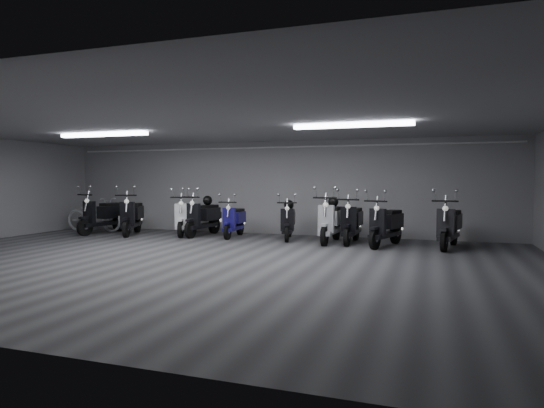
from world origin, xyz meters
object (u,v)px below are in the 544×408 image
(scooter_0, at_px, (103,209))
(bicycle, at_px, (94,211))
(scooter_5, at_px, (288,216))
(helmet_1, at_px, (333,202))
(scooter_4, at_px, (234,215))
(scooter_7, at_px, (352,216))
(helmet_2, at_px, (208,200))
(scooter_8, at_px, (386,218))
(scooter_2, at_px, (185,211))
(scooter_1, at_px, (132,210))
(scooter_9, at_px, (450,218))
(scooter_6, at_px, (331,214))
(scooter_3, at_px, (203,211))
(helmet_0, at_px, (289,205))

(scooter_0, xyz_separation_m, bicycle, (-0.70, 0.44, -0.09))
(scooter_5, bearing_deg, helmet_1, -13.68)
(scooter_4, xyz_separation_m, scooter_7, (3.40, -0.15, 0.08))
(bicycle, xyz_separation_m, helmet_2, (3.85, 0.33, 0.38))
(scooter_0, relative_size, scooter_8, 1.05)
(scooter_0, bearing_deg, scooter_2, 20.36)
(scooter_2, distance_m, bicycle, 3.27)
(scooter_8, relative_size, helmet_1, 6.94)
(scooter_8, bearing_deg, bicycle, -164.95)
(scooter_1, distance_m, scooter_9, 8.88)
(scooter_2, height_order, helmet_1, scooter_2)
(scooter_6, xyz_separation_m, scooter_9, (2.90, -0.08, -0.02))
(scooter_1, distance_m, bicycle, 1.77)
(scooter_2, xyz_separation_m, bicycle, (-3.27, -0.02, -0.06))
(scooter_5, xyz_separation_m, scooter_9, (4.15, -0.37, 0.07))
(scooter_4, height_order, helmet_1, scooter_4)
(scooter_2, height_order, scooter_6, scooter_6)
(scooter_2, relative_size, bicycle, 0.95)
(scooter_1, bearing_deg, scooter_6, -19.82)
(scooter_3, bearing_deg, helmet_0, 10.37)
(scooter_1, height_order, helmet_2, scooter_1)
(scooter_5, bearing_deg, helmet_0, 90.00)
(scooter_0, height_order, helmet_1, scooter_0)
(scooter_0, height_order, scooter_2, scooter_0)
(helmet_0, bearing_deg, scooter_0, -172.57)
(scooter_8, bearing_deg, scooter_3, -167.73)
(scooter_3, distance_m, helmet_2, 0.41)
(scooter_3, xyz_separation_m, scooter_6, (3.87, -0.29, 0.03))
(scooter_4, xyz_separation_m, scooter_5, (1.62, 0.02, 0.01))
(scooter_3, bearing_deg, scooter_9, 1.95)
(scooter_2, distance_m, scooter_5, 3.18)
(scooter_2, bearing_deg, helmet_2, 10.59)
(scooter_9, bearing_deg, scooter_2, -170.78)
(scooter_3, height_order, scooter_5, scooter_3)
(scooter_6, distance_m, helmet_2, 3.90)
(scooter_0, height_order, scooter_5, scooter_0)
(scooter_4, distance_m, helmet_2, 1.09)
(scooter_1, relative_size, bicycle, 0.99)
(scooter_2, relative_size, helmet_2, 6.78)
(helmet_2, bearing_deg, scooter_5, -5.81)
(scooter_6, xyz_separation_m, scooter_8, (1.43, -0.25, -0.04))
(scooter_2, xyz_separation_m, scooter_3, (0.56, 0.04, 0.01))
(scooter_4, relative_size, helmet_1, 6.25)
(scooter_4, relative_size, scooter_5, 0.99)
(scooter_7, distance_m, bicycle, 8.23)
(scooter_7, relative_size, bicycle, 0.95)
(scooter_0, bearing_deg, scooter_8, 9.99)
(scooter_1, bearing_deg, scooter_8, -22.09)
(scooter_0, bearing_deg, scooter_5, 15.23)
(scooter_9, bearing_deg, helmet_0, -176.45)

